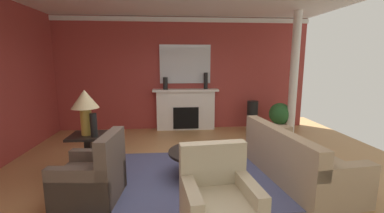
% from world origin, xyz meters
% --- Properties ---
extents(ground_plane, '(8.60, 8.60, 0.00)m').
position_xyz_m(ground_plane, '(0.00, 0.00, 0.00)').
color(ground_plane, tan).
extents(wall_fireplace, '(7.22, 0.12, 3.07)m').
position_xyz_m(wall_fireplace, '(0.00, 3.29, 1.54)').
color(wall_fireplace, '#9E3833').
rests_on(wall_fireplace, ground_plane).
extents(crown_moulding, '(7.22, 0.08, 0.12)m').
position_xyz_m(crown_moulding, '(0.00, 3.21, 2.99)').
color(crown_moulding, white).
extents(area_rug, '(3.34, 2.29, 0.01)m').
position_xyz_m(area_rug, '(0.21, 0.06, 0.01)').
color(area_rug, '#4C517A').
rests_on(area_rug, ground_plane).
extents(fireplace, '(1.80, 0.35, 1.14)m').
position_xyz_m(fireplace, '(0.18, 3.08, 0.54)').
color(fireplace, white).
rests_on(fireplace, ground_plane).
extents(mantel_mirror, '(1.40, 0.04, 1.05)m').
position_xyz_m(mantel_mirror, '(0.18, 3.20, 1.82)').
color(mantel_mirror, silver).
extents(sofa, '(1.13, 2.19, 0.85)m').
position_xyz_m(sofa, '(1.77, -0.13, 0.30)').
color(sofa, tan).
rests_on(sofa, ground_plane).
extents(armchair_near_window, '(0.88, 0.88, 0.95)m').
position_xyz_m(armchair_near_window, '(-1.33, -0.51, 0.31)').
color(armchair_near_window, brown).
rests_on(armchair_near_window, ground_plane).
extents(armchair_facing_fireplace, '(0.87, 0.87, 0.95)m').
position_xyz_m(armchair_facing_fireplace, '(0.29, -1.31, 0.31)').
color(armchair_facing_fireplace, '#C1B293').
rests_on(armchair_facing_fireplace, ground_plane).
extents(coffee_table, '(1.00, 1.00, 0.45)m').
position_xyz_m(coffee_table, '(0.21, 0.06, 0.34)').
color(coffee_table, black).
rests_on(coffee_table, ground_plane).
extents(side_table, '(0.56, 0.56, 0.70)m').
position_xyz_m(side_table, '(-1.63, 0.31, 0.40)').
color(side_table, black).
rests_on(side_table, ground_plane).
extents(table_lamp, '(0.44, 0.44, 0.75)m').
position_xyz_m(table_lamp, '(-1.63, 0.31, 1.22)').
color(table_lamp, '#B28E38').
rests_on(table_lamp, side_table).
extents(vase_mantel_left, '(0.13, 0.13, 0.33)m').
position_xyz_m(vase_mantel_left, '(-0.37, 3.03, 1.31)').
color(vase_mantel_left, black).
rests_on(vase_mantel_left, fireplace).
extents(vase_mantel_right, '(0.11, 0.11, 0.45)m').
position_xyz_m(vase_mantel_right, '(0.73, 3.03, 1.37)').
color(vase_mantel_right, black).
rests_on(vase_mantel_right, fireplace).
extents(vase_on_side_table, '(0.11, 0.11, 0.38)m').
position_xyz_m(vase_on_side_table, '(-1.48, 0.19, 0.89)').
color(vase_on_side_table, black).
rests_on(vase_on_side_table, side_table).
extents(vase_tall_corner, '(0.30, 0.30, 0.83)m').
position_xyz_m(vase_tall_corner, '(1.99, 2.78, 0.42)').
color(vase_tall_corner, black).
rests_on(vase_tall_corner, ground_plane).
extents(book_red_cover, '(0.20, 0.16, 0.04)m').
position_xyz_m(book_red_cover, '(0.39, 0.05, 0.47)').
color(book_red_cover, tan).
rests_on(book_red_cover, coffee_table).
extents(book_art_folio, '(0.21, 0.20, 0.04)m').
position_xyz_m(book_art_folio, '(0.17, 0.17, 0.52)').
color(book_art_folio, tan).
rests_on(book_art_folio, coffee_table).
extents(potted_plant, '(0.56, 0.56, 0.83)m').
position_xyz_m(potted_plant, '(2.59, 2.37, 0.49)').
color(potted_plant, '#BCB29E').
rests_on(potted_plant, ground_plane).
extents(column_white, '(0.20, 0.20, 3.07)m').
position_xyz_m(column_white, '(2.80, 2.17, 1.54)').
color(column_white, white).
rests_on(column_white, ground_plane).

